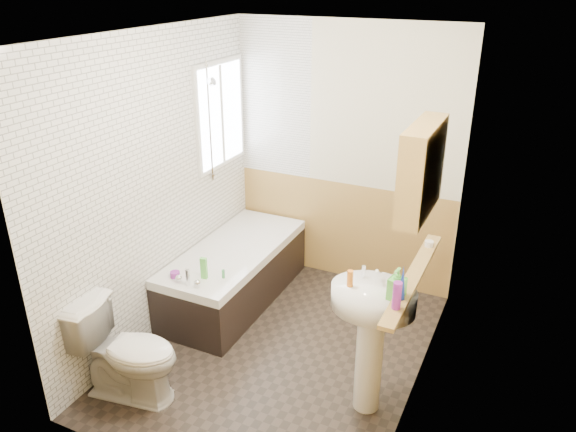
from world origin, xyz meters
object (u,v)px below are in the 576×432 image
(bathtub, at_px, (235,272))
(medicine_cabinet, at_px, (421,170))
(toilet, at_px, (127,352))
(pine_shelf, at_px, (413,277))
(sink, at_px, (371,324))

(bathtub, distance_m, medicine_cabinet, 2.34)
(medicine_cabinet, bearing_deg, toilet, -153.27)
(bathtub, bearing_deg, pine_shelf, -18.88)
(pine_shelf, height_order, medicine_cabinet, medicine_cabinet)
(bathtub, xyz_separation_m, sink, (1.57, -0.84, 0.42))
(toilet, bearing_deg, bathtub, -9.77)
(toilet, distance_m, sink, 1.75)
(bathtub, xyz_separation_m, toilet, (-0.03, -1.46, 0.09))
(toilet, relative_size, sink, 0.69)
(sink, distance_m, pine_shelf, 0.43)
(toilet, bearing_deg, sink, -77.42)
(sink, relative_size, pine_shelf, 0.82)
(toilet, bearing_deg, pine_shelf, -73.18)
(pine_shelf, bearing_deg, sink, -130.35)
(pine_shelf, xyz_separation_m, medicine_cabinet, (-0.03, 0.04, 0.74))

